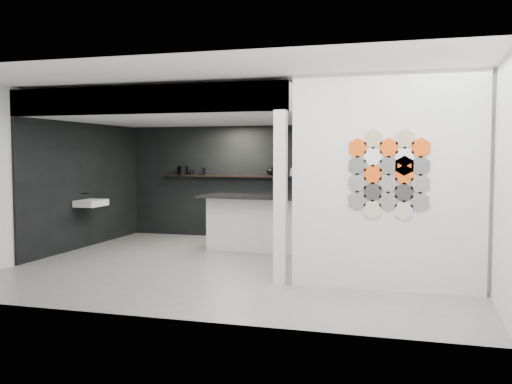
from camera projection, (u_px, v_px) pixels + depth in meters
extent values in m
cube|color=slate|center=(245.00, 266.00, 8.98)|extent=(7.00, 6.00, 0.01)
cube|color=silver|center=(387.00, 182.00, 7.32)|extent=(2.45, 0.15, 2.80)
cube|color=black|center=(228.00, 182.00, 12.11)|extent=(4.40, 0.04, 2.35)
cube|color=black|center=(86.00, 185.00, 10.82)|extent=(0.04, 4.00, 2.35)
cube|color=silver|center=(191.00, 110.00, 10.13)|extent=(4.40, 4.00, 0.40)
cube|color=silver|center=(280.00, 197.00, 7.72)|extent=(0.16, 0.16, 2.35)
cube|color=silver|center=(141.00, 100.00, 8.29)|extent=(4.40, 0.16, 0.40)
cube|color=silver|center=(91.00, 203.00, 10.59)|extent=(0.40, 0.60, 0.12)
cube|color=black|center=(230.00, 176.00, 11.98)|extent=(3.00, 0.15, 0.04)
cube|color=silver|center=(255.00, 224.00, 10.47)|extent=(1.73, 0.76, 0.96)
cube|color=black|center=(253.00, 197.00, 10.36)|extent=(1.97, 1.01, 0.04)
cube|color=black|center=(270.00, 196.00, 10.39)|extent=(0.54, 0.47, 0.02)
cylinder|color=black|center=(274.00, 182.00, 10.58)|extent=(0.03, 0.03, 0.45)
torus|color=black|center=(273.00, 170.00, 10.51)|extent=(0.04, 0.16, 0.16)
cylinder|color=black|center=(183.00, 170.00, 12.27)|extent=(0.28, 0.28, 0.19)
ellipsoid|color=black|center=(271.00, 171.00, 11.72)|extent=(0.26, 0.26, 0.17)
cylinder|color=gray|center=(293.00, 173.00, 11.60)|extent=(0.15, 0.15, 0.10)
cylinder|color=gray|center=(293.00, 172.00, 11.60)|extent=(0.13, 0.13, 0.16)
cylinder|color=black|center=(204.00, 171.00, 12.14)|extent=(0.07, 0.07, 0.15)
cylinder|color=black|center=(192.00, 172.00, 12.21)|extent=(0.10, 0.10, 0.10)
cylinder|color=#66635E|center=(357.00, 200.00, 7.35)|extent=(0.26, 0.02, 0.26)
cylinder|color=silver|center=(357.00, 183.00, 7.34)|extent=(0.26, 0.02, 0.26)
cylinder|color=black|center=(358.00, 165.00, 7.32)|extent=(0.26, 0.02, 0.26)
cylinder|color=#F24E0C|center=(358.00, 148.00, 7.31)|extent=(0.26, 0.02, 0.26)
cylinder|color=beige|center=(372.00, 209.00, 7.30)|extent=(0.26, 0.02, 0.26)
cylinder|color=#2D2D2D|center=(373.00, 192.00, 7.29)|extent=(0.26, 0.02, 0.26)
cylinder|color=#F24E0C|center=(373.00, 174.00, 7.27)|extent=(0.26, 0.02, 0.26)
cylinder|color=white|center=(373.00, 157.00, 7.26)|extent=(0.26, 0.02, 0.26)
cylinder|color=tan|center=(373.00, 139.00, 7.24)|extent=(0.26, 0.02, 0.26)
cylinder|color=#66635E|center=(388.00, 201.00, 7.24)|extent=(0.26, 0.02, 0.26)
cylinder|color=silver|center=(388.00, 183.00, 7.23)|extent=(0.26, 0.02, 0.26)
cylinder|color=black|center=(389.00, 166.00, 7.21)|extent=(0.26, 0.02, 0.26)
cylinder|color=#F24E0C|center=(389.00, 148.00, 7.20)|extent=(0.26, 0.02, 0.26)
cylinder|color=beige|center=(404.00, 210.00, 7.20)|extent=(0.26, 0.02, 0.26)
cylinder|color=#2D2D2D|center=(404.00, 193.00, 7.18)|extent=(0.26, 0.02, 0.26)
cylinder|color=#F24E0C|center=(404.00, 175.00, 7.17)|extent=(0.26, 0.02, 0.26)
cylinder|color=white|center=(405.00, 157.00, 7.15)|extent=(0.26, 0.02, 0.26)
cylinder|color=tan|center=(405.00, 139.00, 7.14)|extent=(0.26, 0.02, 0.26)
cylinder|color=#66635E|center=(420.00, 202.00, 7.13)|extent=(0.26, 0.02, 0.26)
cylinder|color=silver|center=(420.00, 184.00, 7.12)|extent=(0.26, 0.02, 0.26)
cylinder|color=black|center=(421.00, 166.00, 7.10)|extent=(0.26, 0.02, 0.26)
cylinder|color=#F24E0C|center=(421.00, 148.00, 7.09)|extent=(0.26, 0.02, 0.26)
cylinder|color=#F24E0C|center=(404.00, 166.00, 7.16)|extent=(0.26, 0.02, 0.26)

